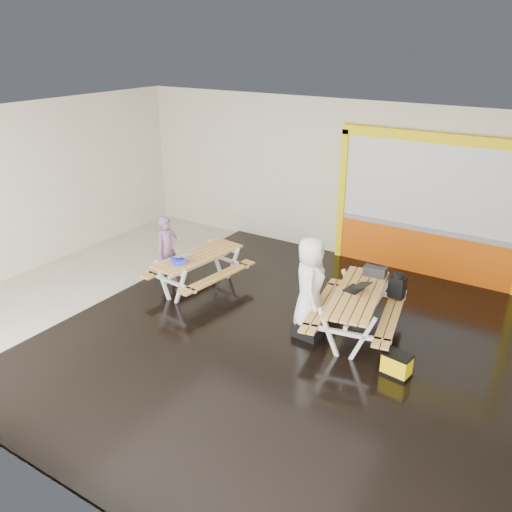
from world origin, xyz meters
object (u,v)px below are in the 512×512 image
Objects in this scene: person_left at (167,250)px; blue_pouch at (178,261)px; dark_case at (308,332)px; laptop_right at (357,288)px; person_right at (310,284)px; laptop_left at (181,257)px; backpack at (397,286)px; fluke_bag at (397,365)px; picnic_table_right at (357,303)px; picnic_table_left at (199,263)px; toolbox at (375,271)px.

person_left is 0.65m from blue_pouch.
laptop_right is at bearing 44.91° from dark_case.
laptop_left is at bearing 67.48° from person_right.
backpack is (3.84, 1.15, -0.06)m from laptop_left.
backpack is 1.71m from fluke_bag.
person_right reaches higher than dark_case.
picnic_table_right is 3.45m from laptop_left.
picnic_table_left is at bearing 59.45° from person_right.
person_left is 4.51× the size of blue_pouch.
blue_pouch is 4.00m from backpack.
blue_pouch is (-0.07, -0.51, 0.22)m from picnic_table_left.
picnic_table_left is 4.59× the size of backpack.
fluke_bag is (0.57, -1.52, -0.53)m from backpack.
person_left is at bearing 160.23° from laptop_left.
laptop_left is 1.03× the size of fluke_bag.
backpack is 1.01× the size of dark_case.
person_left is at bearing -167.37° from backpack.
laptop_left is at bearing -160.72° from toolbox.
person_right is at bearing -127.14° from toolbox.
laptop_right is 0.95× the size of backpack.
laptop_right reaches higher than dark_case.
picnic_table_right is at bearing 6.88° from laptop_left.
person_left is 3.05× the size of backpack.
picnic_table_left is 6.78× the size of blue_pouch.
person_left is 3.88m from laptop_right.
backpack is (0.46, 0.68, -0.12)m from laptop_right.
toolbox is 1.64m from dark_case.
laptop_right reaches higher than picnic_table_left.
laptop_left is 1.05× the size of backpack.
person_left is 0.53m from laptop_left.
toolbox is (0.76, 1.00, 0.05)m from person_right.
picnic_table_right is 3.93m from person_left.
fluke_bag is (4.91, -0.55, -0.57)m from person_left.
dark_case is 0.97× the size of fluke_bag.
laptop_left is 3.62m from toolbox.
person_right is at bearing -163.83° from picnic_table_right.
laptop_left is 1.56× the size of blue_pouch.
toolbox is 0.45m from backpack.
toolbox is at bearing 122.35° from fluke_bag.
laptop_right is 1.48m from fluke_bag.
backpack reaches higher than fluke_bag.
laptop_right is at bearing -124.47° from backpack.
laptop_right is 3.38m from blue_pouch.
picnic_table_right is 7.51× the size of blue_pouch.
person_right is 2.62m from blue_pouch.
dark_case is at bearing -140.38° from picnic_table_right.
person_right is 1.26m from toolbox.
person_left reaches higher than backpack.
picnic_table_right is (3.29, 0.05, 0.04)m from picnic_table_left.
fluke_bag is (1.62, -0.27, 0.09)m from dark_case.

